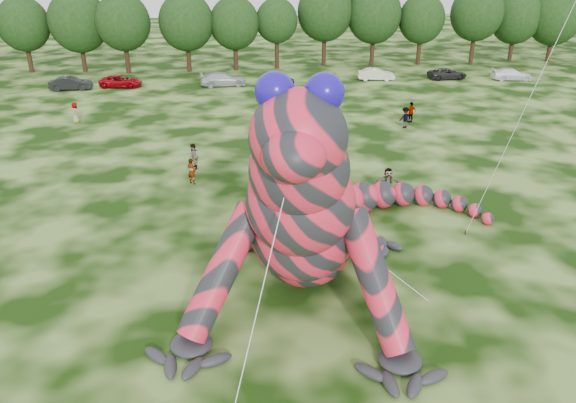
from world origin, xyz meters
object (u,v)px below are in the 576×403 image
(tree_13, at_px, (475,25))
(tree_6, at_px, (124,33))
(inflatable_gecko, at_px, (309,167))
(spectator_3, at_px, (411,112))
(spectator_5, at_px, (388,183))
(tree_10, at_px, (325,24))
(car_1, at_px, (71,83))
(car_6, at_px, (447,74))
(car_5, at_px, (376,74))
(tree_14, at_px, (515,25))
(car_7, at_px, (512,74))
(tree_15, at_px, (554,25))
(tree_7, at_px, (187,32))
(tree_8, at_px, (235,34))
(car_2, at_px, (121,81))
(tree_9, at_px, (277,34))
(tree_11, at_px, (374,26))
(spectator_1, at_px, (193,157))
(spectator_0, at_px, (192,171))
(spectator_2, at_px, (405,118))
(tree_12, at_px, (421,30))
(tree_4, at_px, (25,35))
(car_3, at_px, (223,79))
(tree_5, at_px, (80,31))
(car_4, at_px, (278,80))
(spectator_4, at_px, (75,113))

(tree_13, bearing_deg, tree_6, -179.43)
(inflatable_gecko, bearing_deg, spectator_3, 74.92)
(spectator_5, bearing_deg, tree_10, 86.79)
(car_1, bearing_deg, car_6, -90.84)
(car_6, relative_size, spectator_5, 2.44)
(car_5, bearing_deg, tree_10, 34.33)
(tree_14, height_order, car_7, tree_14)
(tree_15, bearing_deg, tree_13, -176.75)
(tree_7, bearing_deg, car_7, -14.90)
(tree_14, distance_m, car_6, 17.28)
(tree_8, distance_m, tree_14, 37.72)
(car_2, bearing_deg, tree_10, -60.84)
(tree_9, bearing_deg, tree_8, -176.11)
(tree_15, distance_m, car_1, 61.92)
(car_5, bearing_deg, tree_11, -1.52)
(spectator_1, bearing_deg, tree_8, 156.76)
(spectator_0, bearing_deg, tree_10, -73.95)
(tree_13, bearing_deg, tree_11, 175.42)
(tree_8, height_order, tree_15, tree_15)
(tree_13, bearing_deg, tree_10, 175.79)
(tree_8, relative_size, spectator_2, 4.99)
(tree_12, bearing_deg, tree_13, -4.92)
(tree_4, distance_m, tree_7, 19.65)
(tree_13, distance_m, car_3, 34.69)
(inflatable_gecko, bearing_deg, tree_12, 79.24)
(tree_5, distance_m, car_6, 44.81)
(car_4, xyz_separation_m, car_7, (27.53, -0.53, 0.02))
(tree_6, relative_size, tree_10, 0.90)
(spectator_0, bearing_deg, car_1, -26.22)
(tree_7, height_order, tree_11, tree_11)
(car_6, bearing_deg, spectator_2, 143.16)
(tree_9, relative_size, tree_10, 0.83)
(tree_14, distance_m, car_4, 35.54)
(tree_12, distance_m, spectator_2, 30.52)
(tree_11, distance_m, spectator_2, 29.38)
(inflatable_gecko, bearing_deg, tree_7, 112.08)
(spectator_0, bearing_deg, car_7, -104.39)
(tree_11, relative_size, car_1, 2.27)
(tree_12, bearing_deg, car_5, -132.28)
(tree_8, distance_m, spectator_3, 29.81)
(tree_7, height_order, spectator_3, tree_7)
(spectator_4, bearing_deg, spectator_3, -106.73)
(inflatable_gecko, height_order, car_1, inflatable_gecko)
(tree_5, xyz_separation_m, spectator_2, (32.16, -28.94, -4.00))
(tree_4, height_order, spectator_3, tree_4)
(tree_11, xyz_separation_m, tree_14, (19.68, 0.53, -0.33))
(inflatable_gecko, relative_size, tree_4, 2.29)
(car_2, height_order, car_6, car_2)
(tree_11, distance_m, tree_12, 6.27)
(car_3, relative_size, car_5, 1.22)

